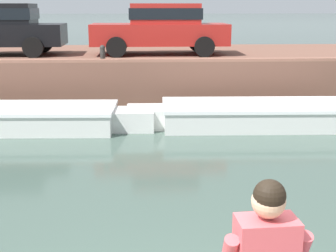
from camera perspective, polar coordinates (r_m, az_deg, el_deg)
ground_plane at (r=8.26m, az=-1.59°, el=-5.68°), size 400.00×400.00×0.00m
far_quay_wall at (r=15.71m, az=-2.29°, el=6.51°), size 60.00×6.00×1.38m
far_wall_coping at (r=12.76m, az=-2.16°, el=8.01°), size 60.00×0.24×0.08m
boat_moored_west_white at (r=11.57m, az=-17.30°, el=0.93°), size 5.82×1.85×0.55m
boat_moored_central_white at (r=11.54m, az=9.75°, el=1.36°), size 5.53×1.91×0.56m
car_centre_red at (r=14.74m, az=-0.80°, el=12.01°), size 4.19×1.92×1.54m
mooring_bollard_mid at (r=12.92m, az=-7.98°, el=8.85°), size 0.15×0.15×0.44m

